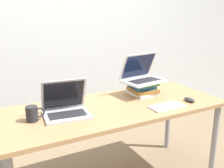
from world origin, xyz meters
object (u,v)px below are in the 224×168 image
Objects in this scene: book_stack at (142,88)px; wireless_keyboard at (167,106)px; laptop_left at (66,108)px; mug at (33,114)px; laptop_on_books at (142,76)px; mouse at (189,100)px.

book_stack is 0.93× the size of wireless_keyboard.
mug is at bearing -178.94° from laptop_left.
laptop_on_books is 3.51× the size of mouse.
book_stack reaches higher than wireless_keyboard.
book_stack is 2.02× the size of mug.
mouse is at bearing -11.92° from laptop_left.
mug is (-0.97, 0.22, 0.05)m from wireless_keyboard.
mug is at bearing -172.00° from book_stack.
book_stack is (0.75, 0.13, 0.01)m from laptop_left.
laptop_on_books reaches higher than mouse.
laptop_on_books is at bearing 97.05° from book_stack.
mouse is (0.98, -0.21, -0.03)m from laptop_left.
laptop_left reaches higher than book_stack.
laptop_on_books is at bearing 87.86° from wireless_keyboard.
mouse is (0.25, 0.02, 0.01)m from wireless_keyboard.
laptop_left is 1.01m from mouse.
mug is at bearing 167.16° from wireless_keyboard.
mug reaches higher than wireless_keyboard.
laptop_on_books is 0.41m from wireless_keyboard.
laptop_on_books reaches higher than book_stack.
laptop_left is 0.77m from wireless_keyboard.
wireless_keyboard is (0.74, -0.23, -0.04)m from laptop_left.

